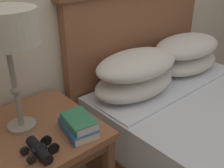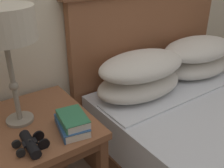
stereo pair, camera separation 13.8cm
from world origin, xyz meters
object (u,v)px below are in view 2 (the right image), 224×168
table_lamp (3,28)px  book_stacked_on_top (72,119)px  nightstand (30,137)px  book_on_nightstand (72,126)px  binoculars_pair (30,144)px

table_lamp → book_stacked_on_top: 0.48m
table_lamp → book_stacked_on_top: table_lamp is taller
book_stacked_on_top → table_lamp: bearing=130.0°
nightstand → table_lamp: bearing=113.7°
table_lamp → book_stacked_on_top: size_ratio=2.94×
book_on_nightstand → book_stacked_on_top: 0.04m
table_lamp → binoculars_pair: 0.49m
book_on_nightstand → table_lamp: bearing=130.0°
book_stacked_on_top → binoculars_pair: size_ratio=1.15×
book_stacked_on_top → book_on_nightstand: bearing=127.8°
nightstand → table_lamp: (-0.02, 0.05, 0.54)m
book_on_nightstand → binoculars_pair: size_ratio=1.36×
nightstand → book_on_nightstand: 0.24m
nightstand → binoculars_pair: 0.21m
nightstand → book_stacked_on_top: 0.27m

